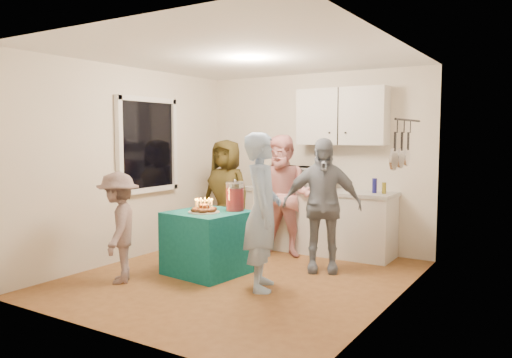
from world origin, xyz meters
The scene contains 19 objects.
floor centered at (0.00, 0.00, 0.00)m, with size 4.00×4.00×0.00m, color brown.
ceiling centered at (0.00, 0.00, 2.60)m, with size 4.00×4.00×0.00m, color white.
back_wall centered at (0.00, 2.00, 1.30)m, with size 3.60×3.60×0.00m, color silver.
left_wall centered at (-1.80, 0.00, 1.30)m, with size 4.00×4.00×0.00m, color silver.
right_wall centered at (1.80, 0.00, 1.30)m, with size 4.00×4.00×0.00m, color silver.
window_night centered at (-1.77, 0.30, 1.55)m, with size 0.04×1.00×1.20m, color black.
counter centered at (0.20, 1.70, 0.43)m, with size 2.20×0.58×0.86m, color white.
countertop centered at (0.20, 1.70, 0.89)m, with size 2.24×0.62×0.05m, color beige.
upper_cabinet centered at (0.50, 1.85, 1.95)m, with size 1.30×0.30×0.80m, color white.
pot_rack centered at (1.72, 0.70, 1.60)m, with size 0.12×1.00×0.60m, color black.
microwave centered at (0.08, 1.70, 1.07)m, with size 0.57×0.39×0.32m, color white.
party_table centered at (-0.45, -0.03, 0.38)m, with size 0.85×0.85×0.76m, color #0E6162.
donut_cake centered at (-0.44, -0.13, 0.85)m, with size 0.38×0.38×0.18m, color #381C0C, non-canonical shape.
punch_jar centered at (-0.20, 0.19, 0.93)m, with size 0.22×0.22×0.34m, color red.
man_birthday centered at (0.44, -0.22, 0.86)m, with size 0.63×0.41×1.72m, color #9AB8E0.
woman_back_left centered at (-1.07, 1.22, 0.81)m, with size 0.79×0.52×1.62m, color brown.
woman_back_center centered at (-0.08, 1.20, 0.85)m, with size 0.82×0.64×1.69m, color pink.
woman_back_right centered at (0.69, 0.78, 0.83)m, with size 0.97×0.40×1.65m, color #0F1C32.
child_near_left centered at (-1.09, -0.88, 0.64)m, with size 0.82×0.47×1.27m, color #645150.
Camera 1 is at (3.23, -4.82, 1.68)m, focal length 35.00 mm.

